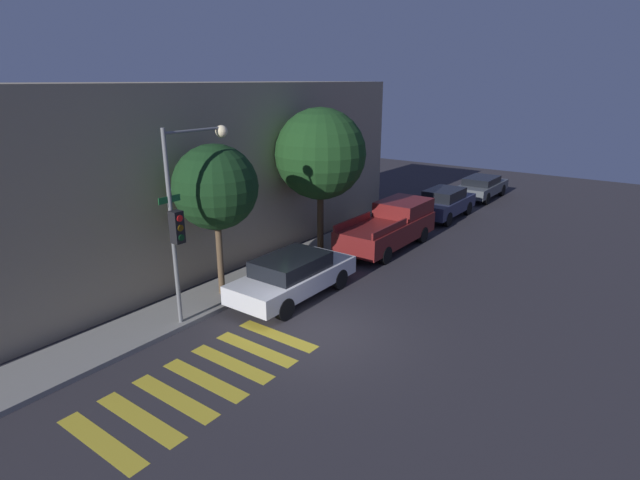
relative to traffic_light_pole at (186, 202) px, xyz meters
The scene contains 11 objects.
ground_plane 5.18m from the traffic_light_pole, 65.67° to the right, with size 60.00×60.00×0.00m, color #2D2B30.
sidewalk 3.94m from the traffic_light_pole, 26.89° to the left, with size 26.00×1.89×0.14m, color gray.
building_row 5.35m from the traffic_light_pole, 73.41° to the left, with size 26.00×6.00×6.76m, color gray.
crosswalk 4.84m from the traffic_light_pole, 126.82° to the right, with size 5.79×2.60×0.00m.
traffic_light_pole is the anchor object (origin of this frame).
sedan_near_corner 4.36m from the traffic_light_pole, 22.70° to the right, with size 4.70×1.88×1.45m.
pickup_truck 10.05m from the traffic_light_pole, ahead, with size 5.36×2.00×1.81m.
sedan_middle 15.66m from the traffic_light_pole, ahead, with size 4.35×1.76×1.53m.
sedan_far_end 21.20m from the traffic_light_pole, ahead, with size 4.60×1.85×1.31m.
tree_near_corner 1.80m from the traffic_light_pole, 21.08° to the left, with size 2.67×2.67×5.03m.
tree_midblock 7.21m from the traffic_light_pole, ahead, with size 3.58×3.58×5.88m.
Camera 1 is at (-10.14, -7.57, 6.86)m, focal length 28.00 mm.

